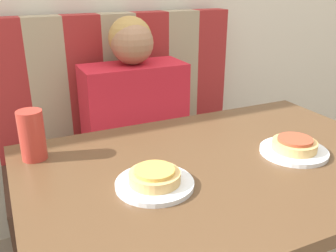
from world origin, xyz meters
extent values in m
cube|color=#382319|center=(0.00, 0.68, 0.23)|extent=(1.10, 0.50, 0.45)
cube|color=maroon|center=(-0.47, 0.88, 0.75)|extent=(0.16, 0.09, 0.60)
cube|color=tan|center=(-0.31, 0.88, 0.75)|extent=(0.16, 0.09, 0.60)
cube|color=maroon|center=(-0.16, 0.88, 0.75)|extent=(0.16, 0.09, 0.60)
cube|color=tan|center=(0.00, 0.88, 0.75)|extent=(0.16, 0.09, 0.60)
cube|color=maroon|center=(0.16, 0.88, 0.75)|extent=(0.16, 0.09, 0.60)
cube|color=tan|center=(0.31, 0.88, 0.75)|extent=(0.16, 0.09, 0.60)
cube|color=maroon|center=(0.47, 0.88, 0.75)|extent=(0.16, 0.09, 0.60)
cube|color=brown|center=(0.00, 0.00, 0.72)|extent=(1.04, 0.70, 0.03)
cube|color=red|center=(0.00, 0.68, 0.66)|extent=(0.43, 0.20, 0.42)
sphere|color=#9E7051|center=(0.00, 0.68, 0.95)|extent=(0.17, 0.17, 0.17)
sphere|color=#AD8447|center=(0.00, 0.70, 0.97)|extent=(0.18, 0.18, 0.18)
cylinder|color=white|center=(-0.21, -0.04, 0.75)|extent=(0.19, 0.19, 0.01)
cylinder|color=white|center=(0.21, -0.04, 0.75)|extent=(0.19, 0.19, 0.01)
cylinder|color=tan|center=(-0.21, -0.04, 0.77)|extent=(0.12, 0.12, 0.02)
cylinder|color=gold|center=(-0.21, -0.04, 0.78)|extent=(0.09, 0.09, 0.01)
cylinder|color=tan|center=(0.21, -0.04, 0.77)|extent=(0.12, 0.12, 0.02)
cylinder|color=#AD472D|center=(0.21, -0.04, 0.78)|extent=(0.09, 0.09, 0.01)
cylinder|color=#B23328|center=(-0.45, 0.23, 0.81)|extent=(0.07, 0.07, 0.14)
camera|label=1|loc=(-0.50, -0.74, 1.20)|focal=40.00mm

